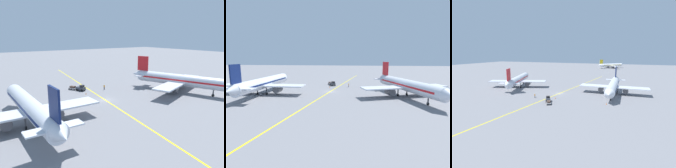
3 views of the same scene
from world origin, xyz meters
The scene contains 9 objects.
ground_plane centered at (0.00, 0.00, 0.00)m, with size 400.00×400.00×0.00m, color slate.
apron_yellow_centreline centered at (0.00, 0.00, 0.00)m, with size 0.40×120.00×0.01m, color yellow.
airplane_at_gate centered at (-24.86, 5.66, 3.71)m, with size 28.14×34.47×10.60m.
airplane_adjacent_stand centered at (21.59, 6.63, 3.71)m, with size 28.06×35.43×10.60m.
baggage_tug_dark centered at (0.98, -13.08, 0.90)m, with size 2.81×3.35×2.11m.
baggage_cart_trailing centered at (2.57, -15.97, 0.76)m, with size 2.48×2.95×1.24m.
ground_crew_worker centered at (-6.14, -10.14, 0.91)m, with size 0.29×0.57×1.68m.
traffic_cone_near_nose centered at (1.67, -8.25, 0.28)m, with size 0.32×0.32×0.55m, color orange.
traffic_cone_mid_apron centered at (20.95, -9.19, 0.28)m, with size 0.32×0.32×0.55m, color orange.
Camera 2 is at (-10.15, 61.61, 12.40)m, focal length 28.00 mm.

